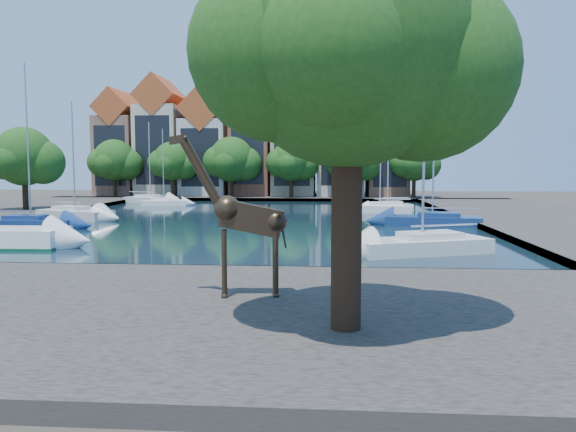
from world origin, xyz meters
name	(u,v)px	position (x,y,z in m)	size (l,w,h in m)	color
ground	(167,276)	(0.00, 0.00, 0.00)	(160.00, 160.00, 0.00)	#38332B
water_basin	(247,220)	(0.00, 24.00, 0.04)	(38.00, 50.00, 0.08)	black
near_quay	(101,312)	(0.00, -7.00, 0.25)	(50.00, 14.00, 0.50)	#49443F
far_quay	(280,197)	(0.00, 56.00, 0.25)	(60.00, 16.00, 0.50)	#49443F
right_quay	(547,220)	(25.00, 24.00, 0.25)	(14.00, 52.00, 0.50)	#49443F
plane_tree	(353,51)	(7.62, -9.01, 7.67)	(8.32, 6.40, 10.62)	#332114
townhouse_west_end	(122,147)	(-23.00, 55.99, 7.36)	(5.44, 9.18, 14.93)	#835B47
townhouse_west_mid	(162,141)	(-17.00, 55.99, 8.23)	(5.94, 9.18, 16.79)	beige
townhouse_west_inner	(207,147)	(-10.50, 55.99, 7.35)	(6.43, 9.18, 15.15)	beige
townhouse_center	(252,139)	(-4.00, 55.99, 8.36)	(5.44, 9.18, 16.93)	brown
townhouse_east_inner	(294,144)	(2.00, 55.99, 7.73)	(5.94, 9.18, 15.79)	tan
townhouse_east_mid	(340,141)	(8.50, 55.99, 8.10)	(6.43, 9.18, 16.65)	beige
townhouse_east_end	(387,148)	(15.00, 55.99, 7.11)	(5.44, 9.18, 14.43)	brown
far_tree_far_west	(115,162)	(-21.90, 50.49, 5.18)	(7.28, 5.60, 7.68)	#332114
far_tree_west	(173,162)	(-13.91, 50.49, 5.08)	(6.76, 5.20, 7.36)	#332114
far_tree_mid_west	(232,161)	(-5.89, 50.49, 5.29)	(7.80, 6.00, 8.00)	#332114
far_tree_mid_east	(292,162)	(2.10, 50.49, 5.13)	(7.02, 5.40, 7.52)	#332114
far_tree_east	(353,161)	(10.11, 50.49, 5.24)	(7.54, 5.80, 7.84)	#332114
far_tree_far_east	(415,162)	(18.09, 50.49, 5.08)	(6.76, 5.20, 7.36)	#332114
side_tree_left_far	(25,158)	(-21.90, 27.99, 5.38)	(7.28, 5.60, 7.88)	#332114
giraffe_statue	(242,218)	(4.22, -5.57, 3.10)	(3.70, 0.99, 5.29)	#322519
sailboat_left_b	(31,221)	(-15.00, 16.17, 0.64)	(6.49, 2.45, 12.05)	navy
sailboat_left_c	(75,212)	(-15.00, 23.44, 0.68)	(7.40, 4.91, 10.13)	silver
sailboat_left_d	(164,201)	(-12.00, 39.65, 0.56)	(5.27, 2.94, 8.77)	white
sailboat_left_e	(150,198)	(-15.00, 44.00, 0.64)	(6.59, 3.51, 9.89)	silver
sailboat_right_a	(422,242)	(12.00, 6.52, 0.68)	(7.68, 4.97, 10.54)	silver
sailboat_right_b	(432,218)	(15.00, 20.29, 0.66)	(7.45, 3.39, 12.54)	navy
sailboat_right_c	(380,207)	(12.00, 31.87, 0.65)	(6.51, 3.14, 9.92)	white
sailboat_right_d	(387,206)	(12.85, 33.10, 0.69)	(5.22, 2.87, 9.64)	silver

